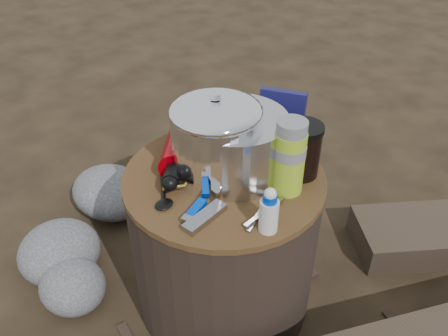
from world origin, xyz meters
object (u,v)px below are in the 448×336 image
Objects in this scene: fuel_bottle at (181,142)px; travel_mug at (302,150)px; camping_pot at (216,138)px; thermos at (289,157)px; stump at (224,242)px.

fuel_bottle is 2.37× the size of travel_mug.
camping_pot reaches higher than thermos.
camping_pot is 0.66× the size of fuel_bottle.
camping_pot reaches higher than stump.
camping_pot reaches higher than fuel_bottle.
stump is 3.71× the size of travel_mug.
thermos is (0.29, 0.05, 0.05)m from fuel_bottle.
fuel_bottle is (-0.14, 0.00, 0.27)m from stump.
stump is at bearing 19.32° from camping_pot.
fuel_bottle is 0.30m from thermos.
stump is at bearing -36.29° from fuel_bottle.
stump is 0.33m from camping_pot.
stump is 0.35m from travel_mug.
thermos is at bearing -25.38° from fuel_bottle.
stump is at bearing -136.95° from travel_mug.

